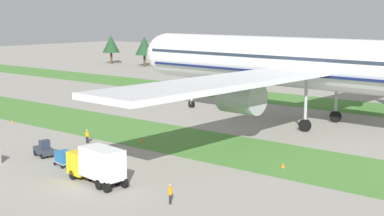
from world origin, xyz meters
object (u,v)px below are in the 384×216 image
at_px(ground_crew_marshaller, 87,136).
at_px(taxiway_marker_1, 12,122).
at_px(cargo_dolly_third, 92,169).
at_px(ground_crew_loader, 170,193).
at_px(cargo_dolly_fourth, 107,175).
at_px(catering_truck, 97,163).
at_px(baggage_tug, 44,150).
at_px(cargo_dolly_second, 77,163).
at_px(airliner, 307,63).
at_px(taxiway_marker_2, 142,140).
at_px(cargo_dolly_lead, 64,157).
at_px(taxiway_marker_0, 283,165).

distance_m(ground_crew_marshaller, taxiway_marker_1, 18.31).
xyz_separation_m(cargo_dolly_third, ground_crew_marshaller, (-12.03, 9.55, 0.03)).
distance_m(ground_crew_loader, taxiway_marker_1, 42.82).
bearing_deg(ground_crew_marshaller, cargo_dolly_third, 138.09).
xyz_separation_m(cargo_dolly_third, cargo_dolly_fourth, (2.85, -0.55, 0.00)).
bearing_deg(cargo_dolly_third, catering_truck, -104.22).
bearing_deg(cargo_dolly_third, baggage_tug, 90.00).
bearing_deg(ground_crew_marshaller, cargo_dolly_second, 132.10).
bearing_deg(airliner, ground_crew_loader, -166.16).
relative_size(cargo_dolly_fourth, taxiway_marker_2, 4.51).
xyz_separation_m(cargo_dolly_second, taxiway_marker_1, (-27.44, 10.18, -0.67)).
height_order(cargo_dolly_third, cargo_dolly_fourth, same).
distance_m(cargo_dolly_lead, cargo_dolly_fourth, 8.70).
bearing_deg(catering_truck, cargo_dolly_lead, 82.14).
distance_m(ground_crew_marshaller, taxiway_marker_0, 25.23).
xyz_separation_m(cargo_dolly_lead, ground_crew_loader, (16.66, -1.84, 0.03)).
bearing_deg(cargo_dolly_second, taxiway_marker_1, 80.56).
distance_m(airliner, ground_crew_marshaller, 32.82).
height_order(baggage_tug, taxiway_marker_1, baggage_tug).
height_order(cargo_dolly_third, ground_crew_loader, ground_crew_loader).
bearing_deg(taxiway_marker_1, airliner, 38.72).
xyz_separation_m(cargo_dolly_third, catering_truck, (1.71, -0.80, 1.03)).
height_order(cargo_dolly_second, taxiway_marker_2, cargo_dolly_second).
relative_size(airliner, cargo_dolly_lead, 31.95).
xyz_separation_m(cargo_dolly_lead, ground_crew_marshaller, (-6.34, 8.45, 0.03)).
height_order(airliner, cargo_dolly_second, airliner).
distance_m(taxiway_marker_0, taxiway_marker_2, 19.65).
distance_m(cargo_dolly_second, cargo_dolly_fourth, 5.80).
xyz_separation_m(ground_crew_loader, taxiway_marker_2, (-18.06, 15.03, -0.67)).
xyz_separation_m(airliner, baggage_tug, (-13.77, -35.48, -8.13)).
xyz_separation_m(cargo_dolly_third, ground_crew_loader, (10.96, -0.74, 0.03)).
bearing_deg(cargo_dolly_third, cargo_dolly_lead, 90.00).
height_order(cargo_dolly_fourth, ground_crew_loader, ground_crew_loader).
bearing_deg(taxiway_marker_0, cargo_dolly_second, -136.21).
height_order(airliner, cargo_dolly_lead, airliner).
xyz_separation_m(cargo_dolly_third, taxiway_marker_2, (-7.09, 14.28, -0.65)).
bearing_deg(airliner, baggage_tug, 161.08).
height_order(cargo_dolly_lead, cargo_dolly_third, same).
relative_size(cargo_dolly_lead, taxiway_marker_2, 4.51).
distance_m(cargo_dolly_lead, taxiway_marker_2, 13.27).
bearing_deg(cargo_dolly_third, ground_crew_loader, -82.98).
height_order(baggage_tug, taxiway_marker_2, baggage_tug).
height_order(cargo_dolly_third, taxiway_marker_2, cargo_dolly_third).
xyz_separation_m(cargo_dolly_fourth, ground_crew_loader, (8.12, -0.20, 0.03)).
relative_size(airliner, baggage_tug, 27.90).
height_order(cargo_dolly_third, taxiway_marker_0, cargo_dolly_third).
bearing_deg(cargo_dolly_lead, taxiway_marker_1, 79.52).
height_order(cargo_dolly_lead, catering_truck, catering_truck).
bearing_deg(airliner, catering_truck, -179.85).
bearing_deg(cargo_dolly_fourth, ground_crew_marshaller, 66.75).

